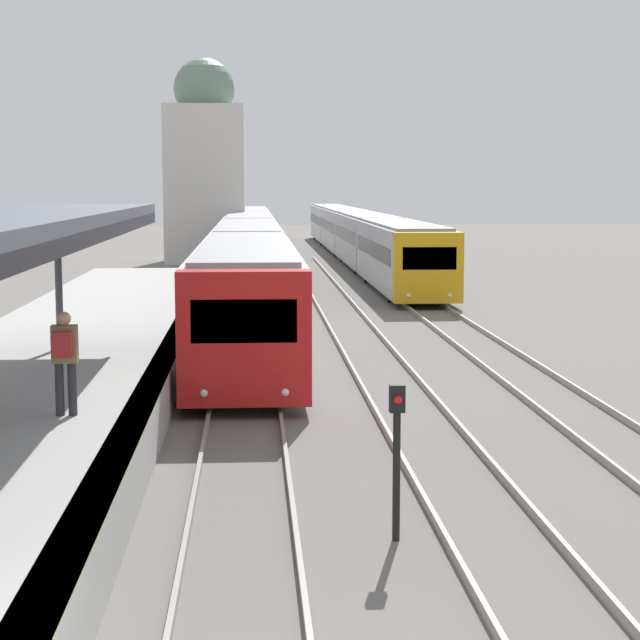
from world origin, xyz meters
name	(u,v)px	position (x,y,z in m)	size (l,w,h in m)	color
person_on_platform	(65,355)	(-2.80, 9.06, 1.98)	(0.40, 0.40, 1.66)	#2D2D33
train_near	(248,247)	(0.00, 43.52, 1.71)	(2.69, 61.07, 3.09)	red
train_far	(356,233)	(6.73, 59.69, 1.68)	(2.61, 56.66, 3.03)	gold
signal_post_near	(397,446)	(2.03, 5.66, 1.27)	(0.20, 0.21, 2.08)	black
distant_domed_building	(205,167)	(-2.62, 57.70, 5.76)	(4.75, 4.75, 12.22)	silver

